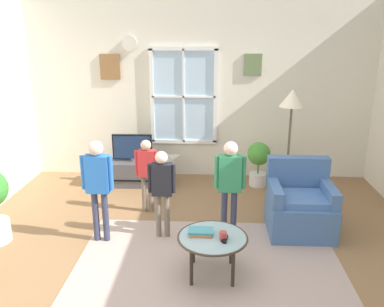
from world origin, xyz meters
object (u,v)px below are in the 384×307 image
object	(u,v)px
book_stack	(201,232)
person_black_shirt	(162,184)
coffee_table	(212,239)
person_red_shirt	(147,168)
floor_lamp	(291,111)
person_green_shirt	(230,179)
potted_plant_by_window	(259,160)
remote_near_books	(225,239)
person_blue_shirt	(98,180)
television	(132,147)
remote_near_cup	(223,238)
tv_stand	(133,173)
cup	(223,236)
armchair	(300,206)

from	to	relation	value
book_stack	person_black_shirt	xyz separation A→B (m)	(-0.47, 0.70, 0.22)
book_stack	coffee_table	bearing A→B (deg)	-22.65
coffee_table	person_red_shirt	bearing A→B (deg)	121.60
coffee_table	floor_lamp	size ratio (longest dim) A/B	0.43
person_black_shirt	person_green_shirt	world-z (taller)	person_green_shirt
potted_plant_by_window	coffee_table	bearing A→B (deg)	-106.18
coffee_table	remote_near_books	size ratio (longest dim) A/B	5.06
person_blue_shirt	person_black_shirt	distance (m)	0.73
television	floor_lamp	bearing A→B (deg)	-19.82
remote_near_cup	floor_lamp	xyz separation A→B (m)	(0.89, 1.63, 0.95)
book_stack	person_blue_shirt	bearing A→B (deg)	154.15
tv_stand	person_black_shirt	world-z (taller)	person_black_shirt
tv_stand	remote_near_books	xyz separation A→B (m)	(1.39, -2.48, 0.24)
remote_near_books	floor_lamp	distance (m)	2.11
cup	person_green_shirt	bearing A→B (deg)	83.74
coffee_table	cup	world-z (taller)	cup
coffee_table	person_green_shirt	bearing A→B (deg)	75.86
cup	book_stack	bearing A→B (deg)	155.51
armchair	book_stack	size ratio (longest dim) A/B	3.53
cup	floor_lamp	distance (m)	2.09
coffee_table	potted_plant_by_window	world-z (taller)	potted_plant_by_window
floor_lamp	tv_stand	bearing A→B (deg)	160.12
person_black_shirt	floor_lamp	bearing A→B (deg)	28.27
tv_stand	armchair	xyz separation A→B (m)	(2.32, -1.42, 0.13)
potted_plant_by_window	tv_stand	bearing A→B (deg)	-178.58
coffee_table	remote_near_cup	world-z (taller)	remote_near_cup
armchair	coffee_table	size ratio (longest dim) A/B	1.23
book_stack	person_black_shirt	distance (m)	0.87
person_red_shirt	potted_plant_by_window	size ratio (longest dim) A/B	1.43
remote_near_books	person_blue_shirt	distance (m)	1.61
person_black_shirt	potted_plant_by_window	distance (m)	2.17
coffee_table	person_green_shirt	world-z (taller)	person_green_shirt
television	person_blue_shirt	bearing A→B (deg)	-91.16
cup	person_black_shirt	size ratio (longest dim) A/B	0.08
person_green_shirt	remote_near_cup	bearing A→B (deg)	-96.12
book_stack	potted_plant_by_window	distance (m)	2.56
remote_near_cup	person_red_shirt	world-z (taller)	person_red_shirt
armchair	person_red_shirt	size ratio (longest dim) A/B	0.86
armchair	person_green_shirt	size ratio (longest dim) A/B	0.73
armchair	cup	world-z (taller)	armchair
person_green_shirt	person_red_shirt	bearing A→B (deg)	148.07
television	coffee_table	world-z (taller)	television
television	person_blue_shirt	size ratio (longest dim) A/B	0.51
cup	person_red_shirt	size ratio (longest dim) A/B	0.08
cup	television	bearing A→B (deg)	118.96
remote_near_books	person_red_shirt	world-z (taller)	person_red_shirt
person_green_shirt	floor_lamp	bearing A→B (deg)	46.25
book_stack	person_red_shirt	world-z (taller)	person_red_shirt
remote_near_books	remote_near_cup	size ratio (longest dim) A/B	1.00
tv_stand	floor_lamp	bearing A→B (deg)	-19.88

